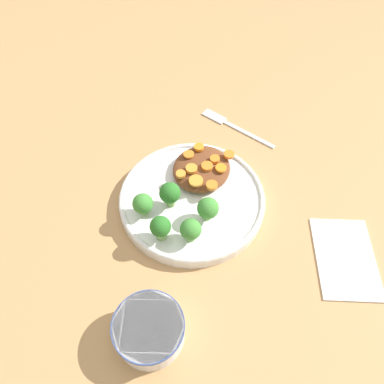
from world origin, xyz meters
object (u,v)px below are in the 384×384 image
(dip_bowl, at_px, (149,330))
(fork, at_px, (231,125))
(plate, at_px, (192,199))
(napkin, at_px, (346,257))

(dip_bowl, height_order, fork, dip_bowl)
(plate, relative_size, napkin, 1.51)
(plate, bearing_deg, dip_bowl, -170.53)
(fork, relative_size, napkin, 1.03)
(plate, relative_size, dip_bowl, 2.58)
(plate, bearing_deg, napkin, -89.82)
(plate, distance_m, fork, 0.24)
(napkin, bearing_deg, fork, 52.09)
(dip_bowl, distance_m, napkin, 0.36)
(fork, bearing_deg, dip_bowl, 109.71)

